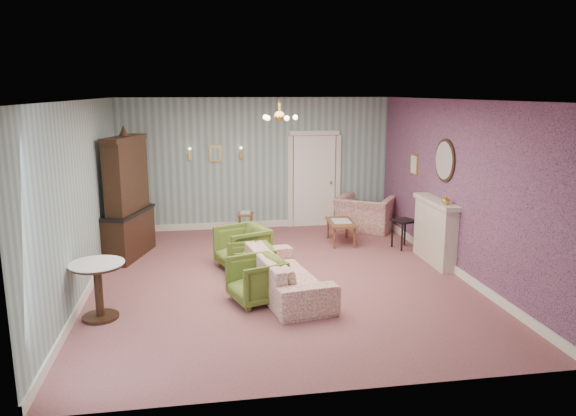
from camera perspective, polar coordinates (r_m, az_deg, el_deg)
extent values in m
plane|color=#8E5254|center=(9.02, -0.85, -7.42)|extent=(7.00, 7.00, 0.00)
plane|color=white|center=(8.50, -0.91, 11.32)|extent=(7.00, 7.00, 0.00)
plane|color=slate|center=(12.08, -3.32, 4.67)|extent=(6.00, 0.00, 6.00)
plane|color=slate|center=(5.30, 4.69, -5.18)|extent=(6.00, 0.00, 6.00)
plane|color=slate|center=(8.73, -20.74, 0.98)|extent=(0.00, 7.00, 7.00)
plane|color=slate|center=(9.55, 17.24, 2.13)|extent=(0.00, 7.00, 7.00)
plane|color=#B55A76|center=(9.54, 17.16, 2.12)|extent=(0.00, 7.00, 7.00)
imported|color=#536724|center=(7.96, -3.34, -7.37)|extent=(0.86, 0.89, 0.73)
imported|color=#536724|center=(8.76, -3.92, -5.69)|extent=(0.71, 0.74, 0.68)
imported|color=#536724|center=(9.47, -4.82, -3.94)|extent=(0.97, 1.00, 0.81)
imported|color=#A04047|center=(8.26, -0.24, -6.15)|extent=(1.00, 2.27, 0.86)
imported|color=#A04047|center=(12.06, 8.14, 0.03)|extent=(1.40, 1.29, 1.02)
imported|color=gold|center=(9.52, 16.29, 0.83)|extent=(0.15, 0.15, 0.15)
cube|color=maroon|center=(11.91, 8.12, -0.28)|extent=(0.41, 0.28, 0.39)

